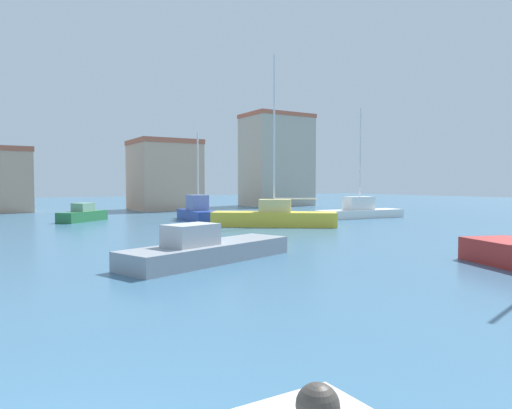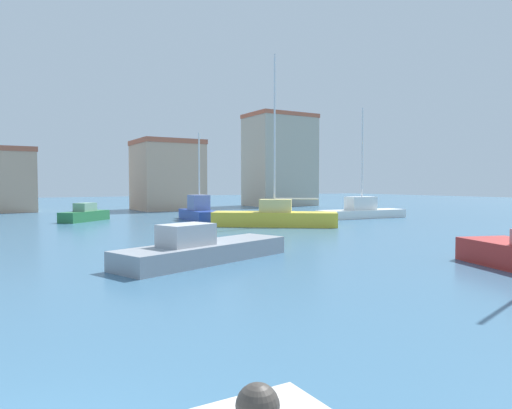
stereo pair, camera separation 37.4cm
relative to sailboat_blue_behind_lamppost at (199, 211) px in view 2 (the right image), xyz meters
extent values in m
plane|color=#38607F|center=(0.07, -8.84, -0.68)|extent=(160.00, 160.00, 0.00)
sphere|color=#38332D|center=(-13.26, -31.04, 0.90)|extent=(0.25, 0.25, 0.25)
cube|color=#233D93|center=(-0.01, -0.05, -0.29)|extent=(2.39, 5.74, 0.78)
cube|color=#6E7DB1|center=(0.01, 0.14, 0.69)|extent=(1.49, 1.98, 1.18)
cylinder|color=silver|center=(-0.01, -0.05, 3.11)|extent=(0.12, 0.12, 6.02)
cube|color=white|center=(12.43, -4.92, -0.33)|extent=(7.93, 2.66, 0.68)
cube|color=silver|center=(12.33, -4.91, 0.55)|extent=(2.51, 1.48, 1.09)
cylinder|color=silver|center=(12.43, -4.92, 4.19)|extent=(0.12, 0.12, 8.37)
cube|color=gold|center=(2.19, -7.44, -0.20)|extent=(7.87, 6.60, 0.95)
cube|color=#DFCD77|center=(2.25, -7.48, 0.70)|extent=(2.52, 2.36, 0.85)
cylinder|color=silver|center=(2.19, -7.44, 5.48)|extent=(0.12, 0.12, 10.41)
cylinder|color=silver|center=(3.38, -8.32, 1.17)|extent=(2.36, 1.78, 0.08)
cube|color=gray|center=(-7.60, -17.88, -0.34)|extent=(7.31, 4.11, 0.67)
cube|color=#ADB0B5|center=(-8.47, -18.17, 0.37)|extent=(2.12, 1.72, 0.76)
cube|color=#28703D|center=(-7.94, 3.33, -0.30)|extent=(4.15, 3.94, 0.76)
cube|color=gray|center=(-7.89, 3.37, 0.40)|extent=(1.82, 1.79, 0.62)
cube|color=tan|center=(2.86, 15.13, 2.85)|extent=(6.59, 6.52, 7.05)
cube|color=#B25B42|center=(2.86, 15.13, 6.63)|extent=(6.72, 6.65, 0.50)
cube|color=#B2A893|center=(18.77, 16.86, 4.98)|extent=(8.15, 6.05, 11.30)
cube|color=#B25B42|center=(18.77, 16.86, 10.88)|extent=(8.31, 6.17, 0.50)
camera|label=1|loc=(-14.89, -33.04, 2.15)|focal=32.40mm
camera|label=2|loc=(-14.57, -33.23, 2.15)|focal=32.40mm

